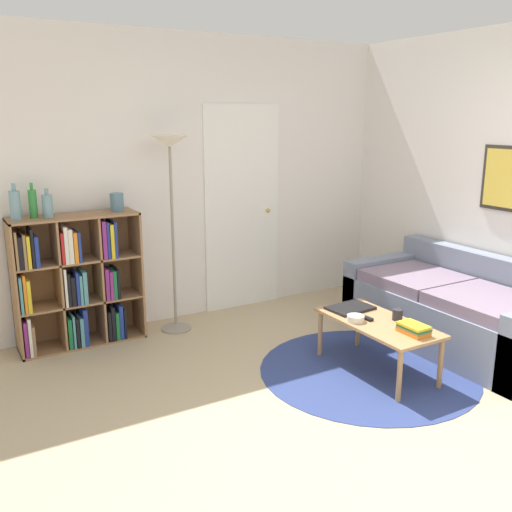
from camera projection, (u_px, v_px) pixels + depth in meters
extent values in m
plane|color=tan|center=(402.00, 454.00, 3.26)|extent=(14.00, 14.00, 0.00)
cube|color=silver|center=(195.00, 179.00, 5.30)|extent=(7.01, 0.05, 2.60)
cube|color=white|center=(242.00, 209.00, 5.57)|extent=(0.81, 0.02, 1.98)
sphere|color=tan|center=(268.00, 211.00, 5.70)|extent=(0.04, 0.04, 0.04)
cube|color=silver|center=(467.00, 182.00, 5.10)|extent=(0.05, 5.77, 2.60)
cylinder|color=navy|center=(368.00, 370.00, 4.32)|extent=(1.64, 1.64, 0.01)
cube|color=#936B47|center=(14.00, 290.00, 4.48)|extent=(0.02, 0.34, 1.10)
cube|color=#936B47|center=(137.00, 272.00, 4.97)|extent=(0.02, 0.34, 1.10)
cube|color=#936B47|center=(73.00, 216.00, 4.59)|extent=(1.02, 0.34, 0.02)
cube|color=#936B47|center=(83.00, 341.00, 4.86)|extent=(1.02, 0.34, 0.02)
cube|color=#936B47|center=(74.00, 276.00, 4.86)|extent=(1.02, 0.02, 1.10)
cube|color=#936B47|center=(58.00, 283.00, 4.64)|extent=(0.02, 0.32, 1.06)
cube|color=#936B47|center=(98.00, 278.00, 4.80)|extent=(0.02, 0.32, 1.06)
cube|color=#936B47|center=(80.00, 301.00, 4.77)|extent=(0.98, 0.32, 0.02)
cube|color=#936B47|center=(77.00, 260.00, 4.68)|extent=(0.98, 0.32, 0.02)
cube|color=#7F287A|center=(24.00, 336.00, 4.56)|extent=(0.03, 0.26, 0.29)
cube|color=silver|center=(28.00, 334.00, 4.57)|extent=(0.02, 0.24, 0.32)
cube|color=olive|center=(32.00, 338.00, 4.57)|extent=(0.02, 0.20, 0.25)
cube|color=#196B38|center=(67.00, 330.00, 4.73)|extent=(0.03, 0.26, 0.26)
cube|color=teal|center=(72.00, 330.00, 4.71)|extent=(0.02, 0.19, 0.28)
cube|color=black|center=(75.00, 330.00, 4.74)|extent=(0.02, 0.22, 0.25)
cube|color=teal|center=(79.00, 329.00, 4.77)|extent=(0.03, 0.23, 0.25)
cube|color=navy|center=(83.00, 324.00, 4.78)|extent=(0.03, 0.25, 0.31)
cube|color=black|center=(107.00, 324.00, 4.87)|extent=(0.03, 0.23, 0.26)
cube|color=black|center=(111.00, 321.00, 4.87)|extent=(0.03, 0.20, 0.30)
cube|color=#196B38|center=(115.00, 324.00, 4.90)|extent=(0.03, 0.20, 0.24)
cube|color=navy|center=(119.00, 320.00, 4.90)|extent=(0.03, 0.19, 0.30)
cube|color=black|center=(122.00, 321.00, 4.94)|extent=(0.02, 0.22, 0.26)
cube|color=teal|center=(19.00, 293.00, 4.47)|extent=(0.02, 0.25, 0.29)
cube|color=orange|center=(23.00, 292.00, 4.48)|extent=(0.02, 0.25, 0.31)
cube|color=gold|center=(27.00, 295.00, 4.48)|extent=(0.03, 0.20, 0.26)
cube|color=silver|center=(64.00, 286.00, 4.61)|extent=(0.02, 0.21, 0.31)
cube|color=black|center=(67.00, 288.00, 4.62)|extent=(0.02, 0.19, 0.27)
cube|color=black|center=(71.00, 289.00, 4.66)|extent=(0.03, 0.23, 0.24)
cube|color=navy|center=(75.00, 287.00, 4.66)|extent=(0.02, 0.20, 0.28)
cube|color=teal|center=(79.00, 288.00, 4.68)|extent=(0.02, 0.21, 0.24)
cube|color=teal|center=(83.00, 286.00, 4.69)|extent=(0.03, 0.22, 0.27)
cube|color=#7F287A|center=(103.00, 282.00, 4.80)|extent=(0.03, 0.27, 0.27)
cube|color=#7F287A|center=(108.00, 283.00, 4.80)|extent=(0.03, 0.22, 0.24)
cube|color=#196B38|center=(112.00, 283.00, 4.81)|extent=(0.03, 0.21, 0.25)
cube|color=black|center=(115.00, 282.00, 4.84)|extent=(0.02, 0.23, 0.26)
cube|color=olive|center=(15.00, 250.00, 4.36)|extent=(0.02, 0.20, 0.29)
cube|color=black|center=(19.00, 251.00, 4.39)|extent=(0.03, 0.23, 0.25)
cube|color=olive|center=(22.00, 249.00, 4.42)|extent=(0.02, 0.27, 0.27)
cube|color=gold|center=(26.00, 250.00, 4.43)|extent=(0.02, 0.26, 0.26)
cube|color=black|center=(31.00, 247.00, 4.41)|extent=(0.02, 0.19, 0.31)
cube|color=navy|center=(35.00, 250.00, 4.45)|extent=(0.03, 0.24, 0.25)
cube|color=#B21E23|center=(60.00, 247.00, 4.53)|extent=(0.02, 0.19, 0.25)
cube|color=silver|center=(63.00, 243.00, 4.56)|extent=(0.03, 0.26, 0.30)
cube|color=silver|center=(68.00, 245.00, 4.56)|extent=(0.03, 0.21, 0.28)
cube|color=orange|center=(73.00, 246.00, 4.59)|extent=(0.03, 0.21, 0.25)
cube|color=navy|center=(76.00, 245.00, 4.62)|extent=(0.02, 0.25, 0.25)
cube|color=#7F287A|center=(101.00, 238.00, 4.70)|extent=(0.03, 0.24, 0.31)
cube|color=navy|center=(105.00, 239.00, 4.72)|extent=(0.02, 0.24, 0.30)
cube|color=gold|center=(109.00, 240.00, 4.73)|extent=(0.03, 0.23, 0.28)
cube|color=navy|center=(112.00, 238.00, 4.75)|extent=(0.02, 0.25, 0.30)
cylinder|color=gray|center=(176.00, 328.00, 5.15)|extent=(0.27, 0.27, 0.01)
cylinder|color=gray|center=(173.00, 236.00, 4.95)|extent=(0.02, 0.02, 1.62)
cone|color=white|center=(169.00, 141.00, 4.75)|extent=(0.33, 0.33, 0.10)
cube|color=gray|center=(453.00, 319.00, 4.80)|extent=(0.90, 1.83, 0.43)
cube|color=gray|center=(484.00, 295.00, 4.94)|extent=(0.16, 1.83, 0.73)
cube|color=gray|center=(385.00, 286.00, 5.48)|extent=(0.90, 0.16, 0.57)
cube|color=gray|center=(488.00, 303.00, 4.38)|extent=(0.70, 0.74, 0.10)
cube|color=gray|center=(415.00, 279.00, 5.01)|extent=(0.70, 0.74, 0.10)
cube|color=#AD7F51|center=(378.00, 322.00, 4.23)|extent=(0.47, 0.97, 0.02)
cylinder|color=#AD7F51|center=(399.00, 376.00, 3.81)|extent=(0.04, 0.04, 0.38)
cylinder|color=#AD7F51|center=(320.00, 333.00, 4.55)|extent=(0.04, 0.04, 0.38)
cylinder|color=#AD7F51|center=(441.00, 363.00, 4.00)|extent=(0.04, 0.04, 0.38)
cylinder|color=#AD7F51|center=(358.00, 324.00, 4.74)|extent=(0.04, 0.04, 0.38)
cube|color=black|center=(350.00, 308.00, 4.48)|extent=(0.36, 0.27, 0.02)
cylinder|color=silver|center=(356.00, 318.00, 4.21)|extent=(0.13, 0.13, 0.05)
cube|color=orange|center=(413.00, 332.00, 3.98)|extent=(0.14, 0.21, 0.02)
cube|color=olive|center=(414.00, 329.00, 3.98)|extent=(0.14, 0.21, 0.01)
cube|color=#196B38|center=(414.00, 327.00, 3.97)|extent=(0.14, 0.21, 0.02)
cube|color=gold|center=(414.00, 325.00, 3.97)|extent=(0.14, 0.21, 0.02)
cylinder|color=#28282D|center=(397.00, 315.00, 4.24)|extent=(0.08, 0.08, 0.08)
cube|color=black|center=(365.00, 317.00, 4.27)|extent=(0.05, 0.15, 0.02)
cylinder|color=#6B93A3|center=(15.00, 206.00, 4.34)|extent=(0.08, 0.08, 0.23)
cylinder|color=#6B93A3|center=(13.00, 187.00, 4.31)|extent=(0.03, 0.03, 0.06)
cylinder|color=#2D8438|center=(33.00, 204.00, 4.44)|extent=(0.06, 0.06, 0.22)
cylinder|color=#2D8438|center=(31.00, 186.00, 4.41)|extent=(0.02, 0.02, 0.05)
cylinder|color=#6B93A3|center=(48.00, 206.00, 4.45)|extent=(0.08, 0.08, 0.18)
cylinder|color=#6B93A3|center=(46.00, 192.00, 4.43)|extent=(0.03, 0.03, 0.05)
cylinder|color=slate|center=(117.00, 202.00, 4.75)|extent=(0.11, 0.11, 0.15)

